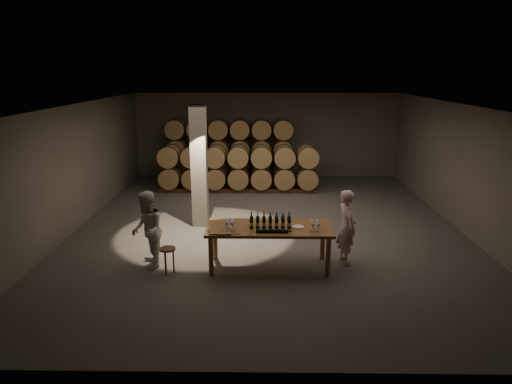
{
  "coord_description": "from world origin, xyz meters",
  "views": [
    {
      "loc": [
        -0.15,
        -11.45,
        4.07
      ],
      "look_at": [
        -0.31,
        -0.48,
        1.1
      ],
      "focal_mm": 32.0,
      "sensor_mm": 36.0,
      "label": 1
    }
  ],
  "objects_px": {
    "plate": "(298,227)",
    "person_woman": "(147,230)",
    "tasting_table": "(269,231)",
    "stool": "(168,253)",
    "person_man": "(347,227)",
    "bottle_cluster": "(270,222)",
    "notebook_near": "(224,233)"
  },
  "relations": [
    {
      "from": "plate",
      "to": "person_woman",
      "type": "bearing_deg",
      "value": -179.43
    },
    {
      "from": "stool",
      "to": "person_woman",
      "type": "relative_size",
      "value": 0.33
    },
    {
      "from": "tasting_table",
      "to": "person_man",
      "type": "distance_m",
      "value": 1.68
    },
    {
      "from": "stool",
      "to": "person_woman",
      "type": "distance_m",
      "value": 0.66
    },
    {
      "from": "bottle_cluster",
      "to": "plate",
      "type": "height_order",
      "value": "bottle_cluster"
    },
    {
      "from": "bottle_cluster",
      "to": "person_woman",
      "type": "xyz_separation_m",
      "value": [
        -2.56,
        -0.02,
        -0.18
      ]
    },
    {
      "from": "notebook_near",
      "to": "stool",
      "type": "xyz_separation_m",
      "value": [
        -1.17,
        0.1,
        -0.47
      ]
    },
    {
      "from": "stool",
      "to": "person_man",
      "type": "bearing_deg",
      "value": 8.89
    },
    {
      "from": "bottle_cluster",
      "to": "person_man",
      "type": "distance_m",
      "value": 1.67
    },
    {
      "from": "bottle_cluster",
      "to": "person_woman",
      "type": "bearing_deg",
      "value": -179.54
    },
    {
      "from": "plate",
      "to": "person_man",
      "type": "xyz_separation_m",
      "value": [
        1.06,
        0.27,
        -0.09
      ]
    },
    {
      "from": "tasting_table",
      "to": "stool",
      "type": "relative_size",
      "value": 4.76
    },
    {
      "from": "person_man",
      "to": "tasting_table",
      "type": "bearing_deg",
      "value": 86.38
    },
    {
      "from": "notebook_near",
      "to": "person_woman",
      "type": "height_order",
      "value": "person_woman"
    },
    {
      "from": "person_woman",
      "to": "notebook_near",
      "type": "bearing_deg",
      "value": 59.33
    },
    {
      "from": "tasting_table",
      "to": "stool",
      "type": "xyz_separation_m",
      "value": [
        -2.07,
        -0.33,
        -0.35
      ]
    },
    {
      "from": "notebook_near",
      "to": "person_woman",
      "type": "xyz_separation_m",
      "value": [
        -1.64,
        0.38,
        -0.09
      ]
    },
    {
      "from": "plate",
      "to": "person_man",
      "type": "relative_size",
      "value": 0.15
    },
    {
      "from": "person_man",
      "to": "stool",
      "type": "bearing_deg",
      "value": 86.59
    },
    {
      "from": "stool",
      "to": "person_man",
      "type": "xyz_separation_m",
      "value": [
        3.73,
        0.58,
        0.37
      ]
    },
    {
      "from": "person_woman",
      "to": "plate",
      "type": "bearing_deg",
      "value": 73.05
    },
    {
      "from": "person_man",
      "to": "person_woman",
      "type": "height_order",
      "value": "person_woman"
    },
    {
      "from": "tasting_table",
      "to": "person_man",
      "type": "height_order",
      "value": "person_man"
    },
    {
      "from": "tasting_table",
      "to": "person_woman",
      "type": "relative_size",
      "value": 1.57
    },
    {
      "from": "notebook_near",
      "to": "stool",
      "type": "distance_m",
      "value": 1.27
    },
    {
      "from": "plate",
      "to": "notebook_near",
      "type": "distance_m",
      "value": 1.55
    },
    {
      "from": "plate",
      "to": "notebook_near",
      "type": "bearing_deg",
      "value": -164.56
    },
    {
      "from": "tasting_table",
      "to": "notebook_near",
      "type": "relative_size",
      "value": 9.87
    },
    {
      "from": "bottle_cluster",
      "to": "person_man",
      "type": "bearing_deg",
      "value": 9.64
    },
    {
      "from": "bottle_cluster",
      "to": "plate",
      "type": "distance_m",
      "value": 0.59
    },
    {
      "from": "notebook_near",
      "to": "person_man",
      "type": "height_order",
      "value": "person_man"
    },
    {
      "from": "bottle_cluster",
      "to": "person_woman",
      "type": "height_order",
      "value": "person_woman"
    }
  ]
}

